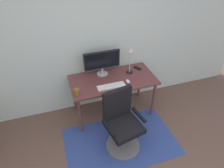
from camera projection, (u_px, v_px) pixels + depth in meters
wall_back at (87, 37)px, 3.05m from camera, size 6.00×0.10×2.60m
area_rug at (120, 141)px, 3.05m from camera, size 1.67×1.02×0.01m
desk at (113, 83)px, 3.20m from camera, size 1.37×0.68×0.72m
monitor at (102, 61)px, 3.13m from camera, size 0.59×0.18×0.41m
keyboard at (111, 86)px, 2.99m from camera, size 0.43×0.13×0.02m
computer_mouse at (128, 81)px, 3.08m from camera, size 0.06×0.10×0.03m
coffee_cup at (77, 92)px, 2.81m from camera, size 0.08×0.08×0.10m
cell_phone at (137, 68)px, 3.41m from camera, size 0.12×0.16×0.01m
desk_lamp at (130, 57)px, 3.13m from camera, size 0.11×0.11×0.45m
office_chair at (122, 127)px, 2.77m from camera, size 0.57×0.51×0.96m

